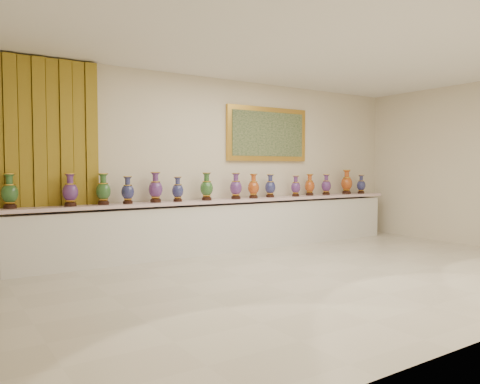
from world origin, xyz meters
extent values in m
plane|color=beige|center=(0.00, 0.00, 0.00)|extent=(8.00, 8.00, 0.00)
plane|color=beige|center=(0.00, 2.50, 1.50)|extent=(8.00, 0.00, 8.00)
plane|color=white|center=(0.00, 0.00, 3.00)|extent=(8.00, 8.00, 0.00)
cube|color=#AA9324|center=(-3.03, 2.44, 1.50)|extent=(1.64, 0.14, 2.95)
cube|color=gold|center=(0.98, 2.46, 2.07)|extent=(1.80, 0.06, 1.00)
cube|color=#1A351E|center=(0.98, 2.42, 2.07)|extent=(1.62, 0.02, 0.82)
cube|color=white|center=(0.00, 2.27, 0.41)|extent=(7.20, 0.42, 0.81)
cube|color=silver|center=(0.00, 2.25, 0.88)|extent=(7.28, 0.48, 0.05)
cylinder|color=black|center=(-3.44, 2.28, 0.92)|extent=(0.17, 0.17, 0.05)
cone|color=gold|center=(-3.44, 2.28, 0.97)|extent=(0.14, 0.14, 0.03)
ellipsoid|color=black|center=(-3.44, 2.28, 1.10)|extent=(0.22, 0.22, 0.27)
cylinder|color=gold|center=(-3.44, 2.28, 1.22)|extent=(0.15, 0.15, 0.01)
cylinder|color=black|center=(-3.44, 2.28, 1.28)|extent=(0.09, 0.09, 0.10)
cone|color=black|center=(-3.44, 2.28, 1.35)|extent=(0.15, 0.15, 0.04)
cylinder|color=gold|center=(-3.44, 2.28, 1.36)|extent=(0.15, 0.15, 0.01)
cylinder|color=black|center=(-2.67, 2.22, 0.92)|extent=(0.16, 0.16, 0.05)
cone|color=gold|center=(-2.67, 2.22, 0.97)|extent=(0.14, 0.14, 0.03)
ellipsoid|color=#2D1250|center=(-2.67, 2.22, 1.10)|extent=(0.23, 0.23, 0.27)
cylinder|color=gold|center=(-2.67, 2.22, 1.22)|extent=(0.15, 0.15, 0.01)
cylinder|color=#2D1250|center=(-2.67, 2.22, 1.27)|extent=(0.09, 0.09, 0.10)
cone|color=#2D1250|center=(-2.67, 2.22, 1.34)|extent=(0.15, 0.15, 0.04)
cylinder|color=gold|center=(-2.67, 2.22, 1.36)|extent=(0.15, 0.15, 0.01)
cylinder|color=black|center=(-2.20, 2.24, 0.92)|extent=(0.16, 0.16, 0.05)
cone|color=gold|center=(-2.20, 2.24, 0.97)|extent=(0.14, 0.14, 0.03)
ellipsoid|color=black|center=(-2.20, 2.24, 1.10)|extent=(0.22, 0.22, 0.27)
cylinder|color=gold|center=(-2.20, 2.24, 1.21)|extent=(0.15, 0.15, 0.01)
cylinder|color=black|center=(-2.20, 2.24, 1.27)|extent=(0.09, 0.09, 0.10)
cone|color=black|center=(-2.20, 2.24, 1.34)|extent=(0.15, 0.15, 0.04)
cylinder|color=gold|center=(-2.20, 2.24, 1.36)|extent=(0.15, 0.15, 0.01)
cylinder|color=black|center=(-1.84, 2.22, 0.92)|extent=(0.15, 0.15, 0.04)
cone|color=gold|center=(-1.84, 2.22, 0.97)|extent=(0.13, 0.13, 0.03)
ellipsoid|color=#0E113D|center=(-1.84, 2.22, 1.08)|extent=(0.25, 0.25, 0.24)
cylinder|color=gold|center=(-1.84, 2.22, 1.18)|extent=(0.13, 0.13, 0.01)
cylinder|color=#0E113D|center=(-1.84, 2.22, 1.23)|extent=(0.08, 0.08, 0.09)
cone|color=#0E113D|center=(-1.84, 2.22, 1.29)|extent=(0.13, 0.13, 0.03)
cylinder|color=gold|center=(-1.84, 2.22, 1.31)|extent=(0.14, 0.14, 0.01)
cylinder|color=black|center=(-1.37, 2.25, 0.92)|extent=(0.17, 0.17, 0.05)
cone|color=gold|center=(-1.37, 2.25, 0.98)|extent=(0.15, 0.15, 0.03)
ellipsoid|color=#2D1250|center=(-1.37, 2.25, 1.11)|extent=(0.25, 0.25, 0.28)
cylinder|color=gold|center=(-1.37, 2.25, 1.22)|extent=(0.15, 0.15, 0.01)
cylinder|color=#2D1250|center=(-1.37, 2.25, 1.28)|extent=(0.09, 0.09, 0.10)
cone|color=#2D1250|center=(-1.37, 2.25, 1.35)|extent=(0.15, 0.15, 0.04)
cylinder|color=gold|center=(-1.37, 2.25, 1.37)|extent=(0.16, 0.16, 0.01)
cylinder|color=black|center=(-1.01, 2.21, 0.92)|extent=(0.14, 0.14, 0.04)
cone|color=gold|center=(-1.01, 2.21, 0.96)|extent=(0.12, 0.12, 0.03)
ellipsoid|color=#0E113D|center=(-1.01, 2.21, 1.07)|extent=(0.22, 0.22, 0.23)
cylinder|color=gold|center=(-1.01, 2.21, 1.17)|extent=(0.13, 0.13, 0.01)
cylinder|color=#0E113D|center=(-1.01, 2.21, 1.22)|extent=(0.07, 0.07, 0.08)
cone|color=#0E113D|center=(-1.01, 2.21, 1.28)|extent=(0.13, 0.13, 0.03)
cylinder|color=gold|center=(-1.01, 2.21, 1.29)|extent=(0.13, 0.13, 0.01)
cylinder|color=black|center=(-0.48, 2.22, 0.92)|extent=(0.16, 0.16, 0.05)
cone|color=gold|center=(-0.48, 2.22, 0.97)|extent=(0.14, 0.14, 0.03)
ellipsoid|color=black|center=(-0.48, 2.22, 1.10)|extent=(0.23, 0.23, 0.27)
cylinder|color=gold|center=(-0.48, 2.22, 1.21)|extent=(0.15, 0.15, 0.01)
cylinder|color=black|center=(-0.48, 2.22, 1.27)|extent=(0.09, 0.09, 0.10)
cone|color=black|center=(-0.48, 2.22, 1.34)|extent=(0.15, 0.15, 0.04)
cylinder|color=gold|center=(-0.48, 2.22, 1.36)|extent=(0.15, 0.15, 0.01)
cylinder|color=black|center=(0.11, 2.22, 0.92)|extent=(0.16, 0.16, 0.04)
cone|color=gold|center=(0.11, 2.22, 0.97)|extent=(0.14, 0.14, 0.03)
ellipsoid|color=#2D1250|center=(0.11, 2.22, 1.10)|extent=(0.25, 0.25, 0.26)
cylinder|color=gold|center=(0.11, 2.22, 1.21)|extent=(0.14, 0.14, 0.01)
cylinder|color=#2D1250|center=(0.11, 2.22, 1.27)|extent=(0.08, 0.08, 0.09)
cone|color=#2D1250|center=(0.11, 2.22, 1.33)|extent=(0.14, 0.14, 0.03)
cylinder|color=gold|center=(0.11, 2.22, 1.35)|extent=(0.15, 0.15, 0.01)
cylinder|color=black|center=(0.48, 2.22, 0.92)|extent=(0.15, 0.15, 0.04)
cone|color=gold|center=(0.48, 2.22, 0.97)|extent=(0.13, 0.13, 0.03)
ellipsoid|color=maroon|center=(0.48, 2.22, 1.09)|extent=(0.25, 0.25, 0.25)
cylinder|color=gold|center=(0.48, 2.22, 1.20)|extent=(0.14, 0.14, 0.01)
cylinder|color=maroon|center=(0.48, 2.22, 1.25)|extent=(0.08, 0.08, 0.09)
cone|color=maroon|center=(0.48, 2.22, 1.31)|extent=(0.14, 0.14, 0.03)
cylinder|color=gold|center=(0.48, 2.22, 1.33)|extent=(0.14, 0.14, 0.01)
cylinder|color=black|center=(0.90, 2.27, 0.92)|extent=(0.15, 0.15, 0.04)
cone|color=gold|center=(0.90, 2.27, 0.97)|extent=(0.13, 0.13, 0.03)
ellipsoid|color=#0E113D|center=(0.90, 2.27, 1.08)|extent=(0.23, 0.23, 0.24)
cylinder|color=gold|center=(0.90, 2.27, 1.19)|extent=(0.13, 0.13, 0.01)
cylinder|color=#0E113D|center=(0.90, 2.27, 1.24)|extent=(0.08, 0.08, 0.09)
cone|color=#0E113D|center=(0.90, 2.27, 1.30)|extent=(0.13, 0.13, 0.03)
cylinder|color=gold|center=(0.90, 2.27, 1.32)|extent=(0.14, 0.14, 0.01)
cylinder|color=black|center=(1.46, 2.22, 0.92)|extent=(0.14, 0.14, 0.04)
cone|color=gold|center=(1.46, 2.22, 0.96)|extent=(0.12, 0.12, 0.03)
ellipsoid|color=#2D1250|center=(1.46, 2.22, 1.07)|extent=(0.23, 0.23, 0.23)
cylinder|color=gold|center=(1.46, 2.22, 1.17)|extent=(0.12, 0.12, 0.01)
cylinder|color=#2D1250|center=(1.46, 2.22, 1.22)|extent=(0.07, 0.07, 0.08)
cone|color=#2D1250|center=(1.46, 2.22, 1.27)|extent=(0.12, 0.12, 0.03)
cylinder|color=gold|center=(1.46, 2.22, 1.29)|extent=(0.13, 0.13, 0.01)
cylinder|color=black|center=(1.88, 2.29, 0.92)|extent=(0.15, 0.15, 0.04)
cone|color=gold|center=(1.88, 2.29, 0.97)|extent=(0.13, 0.13, 0.03)
ellipsoid|color=maroon|center=(1.88, 2.29, 1.08)|extent=(0.25, 0.25, 0.24)
cylinder|color=gold|center=(1.88, 2.29, 1.19)|extent=(0.13, 0.13, 0.01)
cylinder|color=maroon|center=(1.88, 2.29, 1.24)|extent=(0.08, 0.08, 0.09)
cone|color=maroon|center=(1.88, 2.29, 1.30)|extent=(0.13, 0.13, 0.03)
cylinder|color=gold|center=(1.88, 2.29, 1.32)|extent=(0.14, 0.14, 0.01)
cylinder|color=black|center=(2.29, 2.26, 0.92)|extent=(0.15, 0.15, 0.04)
cone|color=gold|center=(2.29, 2.26, 0.97)|extent=(0.13, 0.13, 0.03)
ellipsoid|color=#2D1250|center=(2.29, 2.26, 1.08)|extent=(0.23, 0.23, 0.24)
cylinder|color=gold|center=(2.29, 2.26, 1.18)|extent=(0.13, 0.13, 0.01)
cylinder|color=#2D1250|center=(2.29, 2.26, 1.23)|extent=(0.08, 0.08, 0.09)
cone|color=#2D1250|center=(2.29, 2.26, 1.29)|extent=(0.13, 0.13, 0.03)
cylinder|color=gold|center=(2.29, 2.26, 1.31)|extent=(0.13, 0.13, 0.01)
cylinder|color=black|center=(2.87, 2.26, 0.92)|extent=(0.18, 0.18, 0.05)
cone|color=gold|center=(2.87, 2.26, 0.98)|extent=(0.15, 0.15, 0.03)
ellipsoid|color=maroon|center=(2.87, 2.26, 1.12)|extent=(0.30, 0.30, 0.29)
cylinder|color=gold|center=(2.87, 2.26, 1.24)|extent=(0.16, 0.16, 0.01)
cylinder|color=maroon|center=(2.87, 2.26, 1.30)|extent=(0.09, 0.09, 0.10)
cone|color=maroon|center=(2.87, 2.26, 1.37)|extent=(0.16, 0.16, 0.04)
cylinder|color=gold|center=(2.87, 2.26, 1.39)|extent=(0.16, 0.16, 0.01)
cylinder|color=black|center=(3.26, 2.22, 0.92)|extent=(0.14, 0.14, 0.04)
cone|color=gold|center=(3.26, 2.22, 0.96)|extent=(0.12, 0.12, 0.03)
ellipsoid|color=#0E113D|center=(3.26, 2.22, 1.07)|extent=(0.23, 0.23, 0.23)
cylinder|color=gold|center=(3.26, 2.22, 1.17)|extent=(0.12, 0.12, 0.01)
cylinder|color=#0E113D|center=(3.26, 2.22, 1.22)|extent=(0.07, 0.07, 0.08)
cone|color=#0E113D|center=(3.26, 2.22, 1.27)|extent=(0.12, 0.12, 0.03)
cylinder|color=gold|center=(3.26, 2.22, 1.29)|extent=(0.13, 0.13, 0.01)
camera|label=1|loc=(-4.31, -4.58, 1.45)|focal=35.00mm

